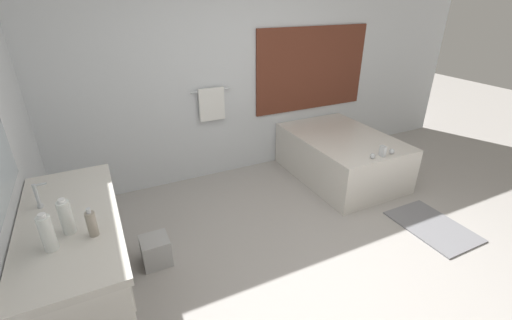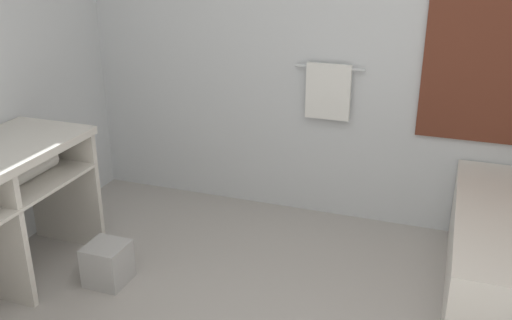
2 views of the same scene
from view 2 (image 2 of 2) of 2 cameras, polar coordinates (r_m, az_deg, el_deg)
The scene contains 2 objects.
wall_back_with_blinds at distance 4.05m, azimuth 12.52°, elevation 11.54°, with size 7.40×0.13×2.70m.
waste_bin at distance 3.70m, azimuth -14.62°, elevation -9.98°, with size 0.24×0.24×0.26m.
Camera 2 is at (0.53, -1.74, 2.03)m, focal length 40.00 mm.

